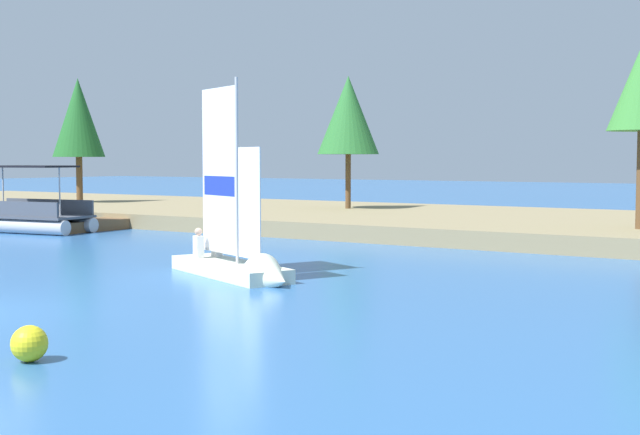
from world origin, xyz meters
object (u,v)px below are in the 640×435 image
Objects in this scene: sailboat at (244,262)px; wooden_dock at (85,225)px; channel_buoy at (29,344)px; pontoon_boat at (31,216)px; shoreline_tree_left at (78,118)px; shoreline_tree_midleft at (348,115)px.

wooden_dock is at bearing 175.34° from sailboat.
sailboat is at bearing 108.09° from channel_buoy.
pontoon_boat reaches higher than channel_buoy.
shoreline_tree_left reaches higher than channel_buoy.
channel_buoy is at bearing -48.29° from sailboat.
pontoon_boat is at bearing -50.43° from shoreline_tree_left.
shoreline_tree_left is 12.44× the size of channel_buoy.
pontoon_boat is (-15.91, 6.21, 0.23)m from sailboat.
shoreline_tree_midleft is at bearing 137.66° from sailboat.
shoreline_tree_left is 12.66m from pontoon_boat.
sailboat reaches higher than channel_buoy.
channel_buoy is at bearing -67.80° from shoreline_tree_midleft.
shoreline_tree_left is 12.63m from wooden_dock.
sailboat is (23.44, -15.32, -4.76)m from shoreline_tree_left.
pontoon_boat is at bearing -129.64° from wooden_dock.
shoreline_tree_left reaches higher than shoreline_tree_midleft.
shoreline_tree_midleft is 15.03m from pontoon_boat.
shoreline_tree_left is at bearing 137.68° from channel_buoy.
pontoon_boat is (7.53, -9.11, -4.53)m from shoreline_tree_left.
sailboat is 17.08m from pontoon_boat.
shoreline_tree_left is 1.07× the size of shoreline_tree_midleft.
shoreline_tree_left reaches higher than wooden_dock.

